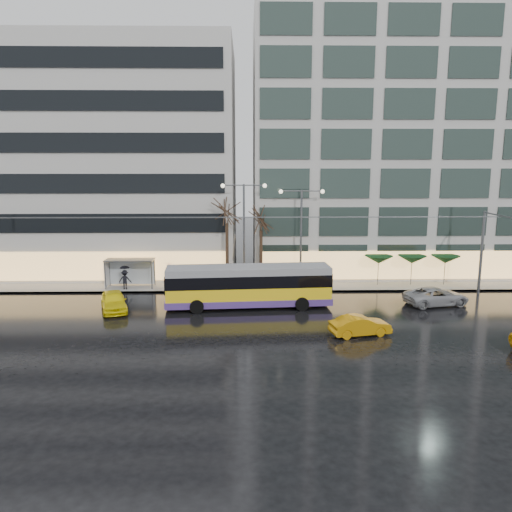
{
  "coord_description": "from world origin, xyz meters",
  "views": [
    {
      "loc": [
        2.21,
        -32.39,
        10.94
      ],
      "look_at": [
        2.94,
        5.0,
        3.94
      ],
      "focal_mm": 35.0,
      "sensor_mm": 36.0,
      "label": 1
    }
  ],
  "objects_px": {
    "taxi_a": "(114,301)",
    "street_lamp_near": "(244,221)",
    "bus_shelter": "(126,267)",
    "trolleybus": "(248,287)"
  },
  "relations": [
    {
      "from": "bus_shelter",
      "to": "taxi_a",
      "type": "xyz_separation_m",
      "value": [
        0.62,
        -6.81,
        -1.21
      ]
    },
    {
      "from": "bus_shelter",
      "to": "trolleybus",
      "type": "bearing_deg",
      "value": -29.52
    },
    {
      "from": "street_lamp_near",
      "to": "taxi_a",
      "type": "xyz_separation_m",
      "value": [
        -9.76,
        -6.92,
        -5.24
      ]
    },
    {
      "from": "bus_shelter",
      "to": "taxi_a",
      "type": "bearing_deg",
      "value": -84.76
    },
    {
      "from": "bus_shelter",
      "to": "taxi_a",
      "type": "distance_m",
      "value": 6.95
    },
    {
      "from": "taxi_a",
      "to": "street_lamp_near",
      "type": "bearing_deg",
      "value": 16.97
    },
    {
      "from": "bus_shelter",
      "to": "taxi_a",
      "type": "relative_size",
      "value": 0.96
    },
    {
      "from": "street_lamp_near",
      "to": "trolleybus",
      "type": "bearing_deg",
      "value": -86.74
    },
    {
      "from": "taxi_a",
      "to": "trolleybus",
      "type": "bearing_deg",
      "value": -14.25
    },
    {
      "from": "bus_shelter",
      "to": "street_lamp_near",
      "type": "relative_size",
      "value": 0.47
    }
  ]
}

